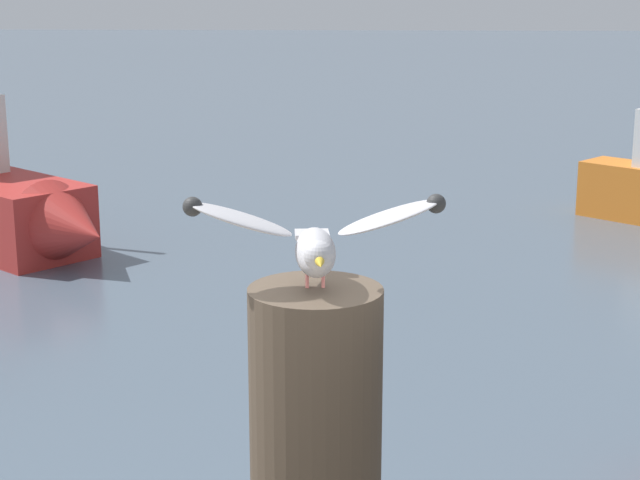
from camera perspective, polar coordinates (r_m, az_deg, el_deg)
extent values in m
cylinder|color=#C66760|center=(2.37, -0.70, -2.18)|extent=(0.01, 0.01, 0.04)
cylinder|color=#C66760|center=(2.37, 0.17, -2.17)|extent=(0.01, 0.01, 0.04)
ellipsoid|color=silver|center=(2.34, -0.25, -0.66)|extent=(0.11, 0.24, 0.10)
sphere|color=silver|center=(2.21, -0.07, -0.85)|extent=(0.06, 0.06, 0.06)
cone|color=gold|center=(2.16, 0.01, -1.32)|extent=(0.02, 0.05, 0.02)
cube|color=silver|center=(2.48, -0.43, 0.30)|extent=(0.09, 0.08, 0.01)
ellipsoid|color=silver|center=(2.33, -4.27, 1.12)|extent=(0.24, 0.14, 0.09)
sphere|color=#343434|center=(2.33, -6.90, 1.80)|extent=(0.04, 0.04, 0.04)
ellipsoid|color=silver|center=(2.35, 3.71, 1.23)|extent=(0.24, 0.14, 0.09)
sphere|color=#343434|center=(2.36, 6.28, 1.96)|extent=(0.04, 0.04, 0.04)
cone|color=#B72D28|center=(11.72, -13.18, 0.54)|extent=(1.37, 1.37, 0.97)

